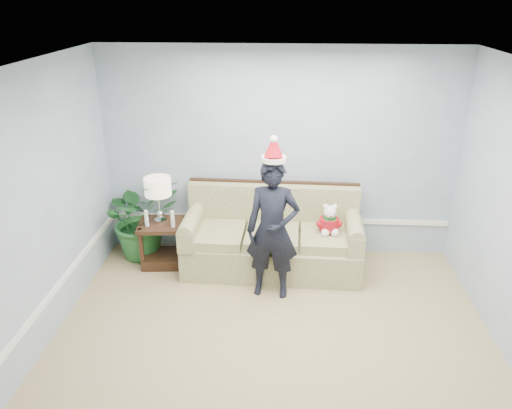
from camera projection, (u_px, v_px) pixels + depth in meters
The scene contains 10 objects.
room_shell at pixel (272, 248), 4.04m from camera, with size 4.54×5.04×2.74m.
wainscot_trim at pixel (169, 266), 5.55m from camera, with size 4.49×4.99×0.06m.
sofa at pixel (272, 240), 6.31m from camera, with size 2.21×1.00×1.02m.
side_table at pixel (165, 248), 6.41m from camera, with size 0.64×0.55×0.58m.
table_lamp at pixel (158, 188), 6.13m from camera, with size 0.33×0.33×0.59m.
candle_pair at pixel (160, 219), 6.14m from camera, with size 0.38×0.05×0.21m.
houseplant at pixel (141, 218), 6.51m from camera, with size 0.97×0.84×1.08m, color #22612C.
man at pixel (273, 230), 5.55m from camera, with size 0.59×0.39×1.63m, color black.
santa_hat at pixel (274, 149), 5.19m from camera, with size 0.28×0.31×0.31m.
teddy_bear at pixel (329, 222), 6.05m from camera, with size 0.26×0.28×0.38m.
Camera 1 is at (0.09, -3.57, 3.27)m, focal length 35.00 mm.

